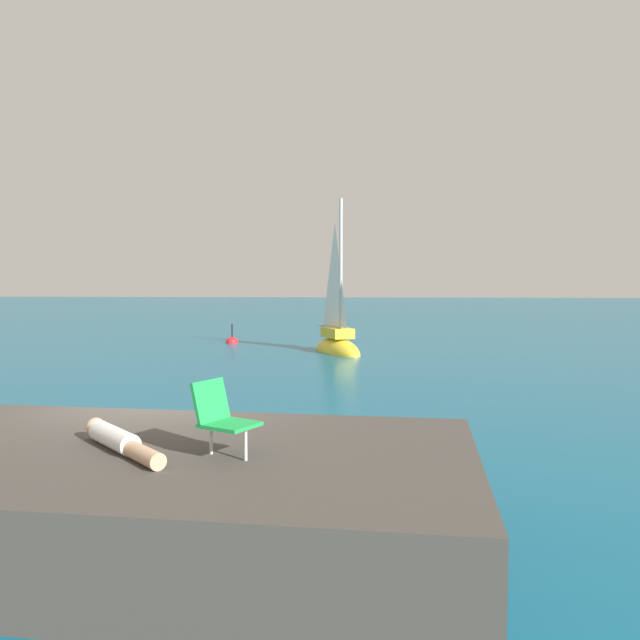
# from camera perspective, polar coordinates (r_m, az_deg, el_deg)

# --- Properties ---
(ground_plane) EXTENTS (160.00, 160.00, 0.00)m
(ground_plane) POSITION_cam_1_polar(r_m,az_deg,el_deg) (10.52, -13.97, -12.64)
(ground_plane) COLOR #0F5675
(shore_ledge) EXTENTS (7.09, 4.52, 1.07)m
(shore_ledge) POSITION_cam_1_polar(r_m,az_deg,el_deg) (7.67, -13.25, -14.75)
(shore_ledge) COLOR #423D38
(shore_ledge) RESTS_ON ground
(boulder_seaward) EXTENTS (0.93, 0.79, 0.57)m
(boulder_seaward) POSITION_cam_1_polar(r_m,az_deg,el_deg) (11.24, -24.46, -11.80)
(boulder_seaward) COLOR #463F3A
(boulder_seaward) RESTS_ON ground
(boulder_inland) EXTENTS (1.02, 0.95, 0.55)m
(boulder_inland) POSITION_cam_1_polar(r_m,az_deg,el_deg) (10.43, -14.96, -12.82)
(boulder_inland) COLOR #463533
(boulder_inland) RESTS_ON ground
(sailboat_near) EXTENTS (2.52, 3.57, 6.47)m
(sailboat_near) POSITION_cam_1_polar(r_m,az_deg,el_deg) (25.30, 1.52, -2.07)
(sailboat_near) COLOR yellow
(sailboat_near) RESTS_ON ground
(person_sunbather) EXTENTS (1.31, 1.37, 0.25)m
(person_sunbather) POSITION_cam_1_polar(r_m,az_deg,el_deg) (7.54, -17.18, -10.03)
(person_sunbather) COLOR white
(person_sunbather) RESTS_ON shore_ledge
(beach_chair) EXTENTS (0.75, 0.70, 0.80)m
(beach_chair) POSITION_cam_1_polar(r_m,az_deg,el_deg) (7.02, -8.64, -8.20)
(beach_chair) COLOR green
(beach_chair) RESTS_ON shore_ledge
(marker_buoy) EXTENTS (0.56, 0.56, 1.13)m
(marker_buoy) POSITION_cam_1_polar(r_m,az_deg,el_deg) (29.08, -7.68, -2.00)
(marker_buoy) COLOR red
(marker_buoy) RESTS_ON ground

